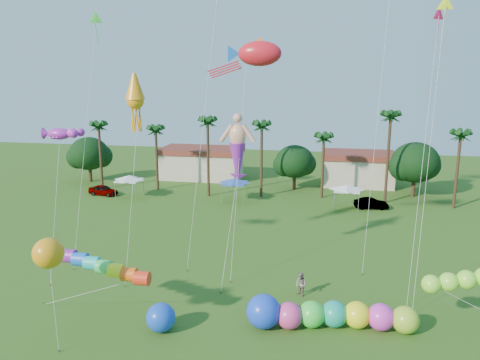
% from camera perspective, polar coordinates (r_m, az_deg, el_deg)
% --- Properties ---
extents(tree_line, '(69.46, 8.91, 11.00)m').
position_cam_1_polar(tree_line, '(65.26, 8.86, 2.23)').
color(tree_line, '#3A2819').
rests_on(tree_line, ground).
extents(buildings_row, '(35.00, 7.00, 4.00)m').
position_cam_1_polar(buildings_row, '(72.11, 3.71, 1.50)').
color(buildings_row, beige).
rests_on(buildings_row, ground).
extents(tent_row, '(31.00, 4.00, 0.60)m').
position_cam_1_polar(tent_row, '(59.23, -0.79, -0.19)').
color(tent_row, white).
rests_on(tent_row, ground).
extents(car_a, '(4.31, 2.32, 1.39)m').
position_cam_1_polar(car_a, '(66.05, -16.34, -1.19)').
color(car_a, '#4C4C54').
rests_on(car_a, ground).
extents(car_b, '(4.18, 1.93, 1.33)m').
position_cam_1_polar(car_b, '(59.15, 15.70, -2.77)').
color(car_b, '#4C4C54').
rests_on(car_b, ground).
extents(spectator_b, '(1.11, 1.09, 1.80)m').
position_cam_1_polar(spectator_b, '(35.42, 7.43, -12.52)').
color(spectator_b, gray).
rests_on(spectator_b, ground).
extents(caterpillar_inflatable, '(10.98, 3.29, 2.23)m').
position_cam_1_polar(caterpillar_inflatable, '(31.58, 10.29, -15.86)').
color(caterpillar_inflatable, '#E73C90').
rests_on(caterpillar_inflatable, ground).
extents(blue_ball, '(1.87, 1.87, 1.87)m').
position_cam_1_polar(blue_ball, '(31.21, -9.63, -16.20)').
color(blue_ball, blue).
rests_on(blue_ball, ground).
extents(rainbow_tube, '(10.13, 2.97, 4.08)m').
position_cam_1_polar(rainbow_tube, '(30.78, -14.71, -11.28)').
color(rainbow_tube, '#FA361B').
rests_on(rainbow_tube, ground).
extents(green_worm, '(9.44, 2.19, 3.73)m').
position_cam_1_polar(green_worm, '(32.55, 22.27, -11.67)').
color(green_worm, '#93FA37').
rests_on(green_worm, ground).
extents(orange_ball_kite, '(1.91, 1.91, 6.95)m').
position_cam_1_polar(orange_ball_kite, '(28.87, -22.33, -8.26)').
color(orange_ball_kite, orange).
rests_on(orange_ball_kite, ground).
extents(merman_kite, '(2.27, 5.56, 12.54)m').
position_cam_1_polar(merman_kite, '(37.20, -0.30, 3.47)').
color(merman_kite, '#E89F84').
rests_on(merman_kite, ground).
extents(fish_kite, '(5.35, 5.49, 18.65)m').
position_cam_1_polar(fish_kite, '(38.01, 2.41, 15.14)').
color(fish_kite, red).
rests_on(fish_kite, ground).
extents(squid_kite, '(1.93, 5.31, 16.16)m').
position_cam_1_polar(squid_kite, '(38.52, -12.64, 9.43)').
color(squid_kite, orange).
rests_on(squid_kite, ground).
extents(lobster_kite, '(3.52, 4.51, 12.04)m').
position_cam_1_polar(lobster_kite, '(39.80, -21.19, 5.27)').
color(lobster_kite, purple).
rests_on(lobster_kite, ground).
extents(delta_kite_red, '(1.90, 5.14, 20.63)m').
position_cam_1_polar(delta_kite_red, '(36.95, 23.02, 17.53)').
color(delta_kite_red, '#FF1C5B').
rests_on(delta_kite_red, ground).
extents(delta_kite_yellow, '(1.69, 3.68, 21.01)m').
position_cam_1_polar(delta_kite_yellow, '(35.02, 23.68, 18.41)').
color(delta_kite_yellow, '#CDED18').
rests_on(delta_kite_yellow, ground).
extents(delta_kite_green, '(1.86, 4.73, 21.09)m').
position_cam_1_polar(delta_kite_green, '(42.45, -17.23, 17.80)').
color(delta_kite_green, '#32D737').
rests_on(delta_kite_green, ground).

